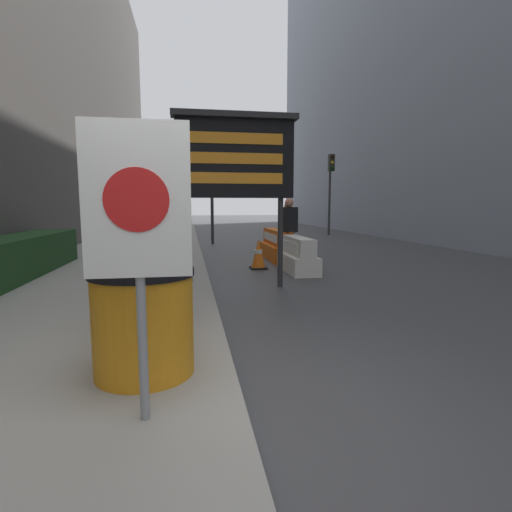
{
  "coord_description": "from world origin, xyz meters",
  "views": [
    {
      "loc": [
        -0.37,
        -2.58,
        1.54
      ],
      "look_at": [
        1.39,
        7.8,
        0.2
      ],
      "focal_mm": 28.0,
      "sensor_mm": 36.0,
      "label": 1
    }
  ],
  "objects": [
    {
      "name": "message_board",
      "position": [
        0.48,
        4.69,
        2.37
      ],
      "size": [
        2.23,
        0.36,
        3.15
      ],
      "color": "#28282B",
      "rests_on": "ground_plane"
    },
    {
      "name": "warning_sign",
      "position": [
        -0.67,
        -0.06,
        1.45
      ],
      "size": [
        0.65,
        0.08,
        1.89
      ],
      "color": "gray",
      "rests_on": "sidewalk_left"
    },
    {
      "name": "barrel_drum_middle",
      "position": [
        -0.81,
        1.83,
        0.6
      ],
      "size": [
        0.84,
        0.84,
        0.88
      ],
      "color": "orange",
      "rests_on": "sidewalk_left"
    },
    {
      "name": "traffic_light_near_curb",
      "position": [
        0.57,
        13.35,
        2.58
      ],
      "size": [
        0.28,
        0.44,
        3.54
      ],
      "color": "#2D2D30",
      "rests_on": "ground_plane"
    },
    {
      "name": "pedestrian_passerby",
      "position": [
        2.26,
        7.8,
        0.96
      ],
      "size": [
        0.44,
        0.49,
        1.62
      ],
      "rotation": [
        0.0,
        0.0,
        4.16
      ],
      "color": "#514C42",
      "rests_on": "ground_plane"
    },
    {
      "name": "traffic_cone_mid",
      "position": [
        2.68,
        7.78,
        0.32
      ],
      "size": [
        0.37,
        0.37,
        0.65
      ],
      "color": "black",
      "rests_on": "ground_plane"
    },
    {
      "name": "traffic_cone_near",
      "position": [
        1.3,
        6.91,
        0.36
      ],
      "size": [
        0.41,
        0.41,
        0.73
      ],
      "color": "black",
      "rests_on": "ground_plane"
    },
    {
      "name": "ground_plane",
      "position": [
        0.0,
        0.0,
        0.0
      ],
      "size": [
        120.0,
        120.0,
        0.0
      ],
      "primitive_type": "plane",
      "color": "#3F3F42"
    },
    {
      "name": "barrel_drum_foreground",
      "position": [
        -0.75,
        0.7,
        0.6
      ],
      "size": [
        0.84,
        0.84,
        0.88
      ],
      "color": "orange",
      "rests_on": "sidewalk_left"
    },
    {
      "name": "jersey_barrier_orange_far",
      "position": [
        2.13,
        8.56,
        0.37
      ],
      "size": [
        0.62,
        2.19,
        0.85
      ],
      "color": "orange",
      "rests_on": "ground_plane"
    },
    {
      "name": "jersey_barrier_white",
      "position": [
        2.13,
        6.31,
        0.36
      ],
      "size": [
        0.61,
        1.71,
        0.81
      ],
      "color": "silver",
      "rests_on": "ground_plane"
    },
    {
      "name": "traffic_light_far_side",
      "position": [
        6.86,
        17.24,
        2.97
      ],
      "size": [
        0.28,
        0.45,
        4.11
      ],
      "color": "#2D2D30",
      "rests_on": "ground_plane"
    },
    {
      "name": "pedestrian_worker",
      "position": [
        2.24,
        7.65,
        1.02
      ],
      "size": [
        0.52,
        0.49,
        1.72
      ],
      "rotation": [
        0.0,
        0.0,
        3.82
      ],
      "color": "#514C42",
      "rests_on": "ground_plane"
    }
  ]
}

